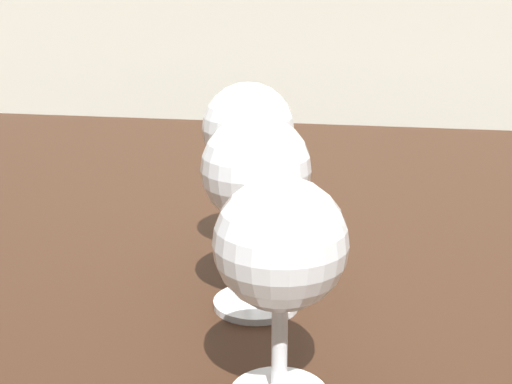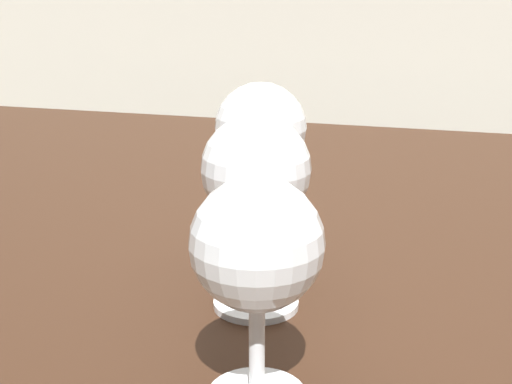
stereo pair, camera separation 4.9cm
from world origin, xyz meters
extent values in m
cube|color=#382114|center=(0.00, 0.00, 0.72)|extent=(1.59, 0.92, 0.03)
cylinder|color=#382114|center=(-0.73, 0.40, 0.35)|extent=(0.06, 0.06, 0.71)
cylinder|color=white|center=(-0.01, -0.34, 0.78)|extent=(0.01, 0.01, 0.07)
sphere|color=white|center=(-0.01, -0.34, 0.83)|extent=(0.07, 0.07, 0.07)
ellipsoid|color=maroon|center=(-0.01, -0.34, 0.83)|extent=(0.06, 0.06, 0.02)
cylinder|color=white|center=(-0.05, -0.23, 0.74)|extent=(0.06, 0.06, 0.00)
cylinder|color=white|center=(-0.05, -0.23, 0.78)|extent=(0.01, 0.01, 0.07)
sphere|color=white|center=(-0.05, -0.23, 0.84)|extent=(0.08, 0.08, 0.08)
ellipsoid|color=beige|center=(-0.05, -0.23, 0.84)|extent=(0.07, 0.07, 0.03)
cylinder|color=white|center=(-0.07, -0.13, 0.74)|extent=(0.06, 0.06, 0.00)
cylinder|color=white|center=(-0.07, -0.13, 0.79)|extent=(0.01, 0.01, 0.08)
sphere|color=white|center=(-0.07, -0.13, 0.85)|extent=(0.08, 0.08, 0.08)
ellipsoid|color=#380711|center=(-0.07, -0.13, 0.85)|extent=(0.07, 0.07, 0.02)
camera|label=1|loc=(0.03, -0.69, 0.97)|focal=49.86mm
camera|label=2|loc=(0.08, -0.68, 0.97)|focal=49.86mm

